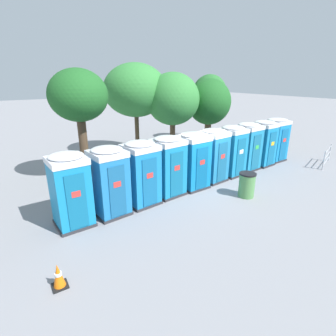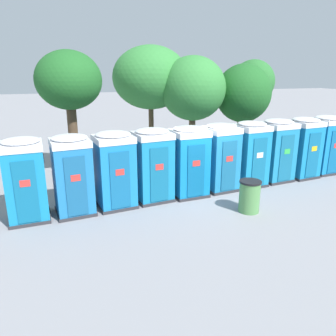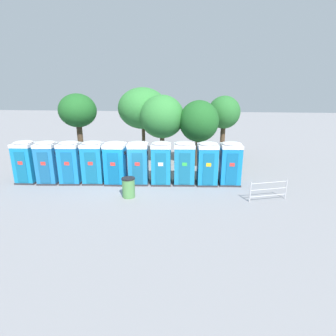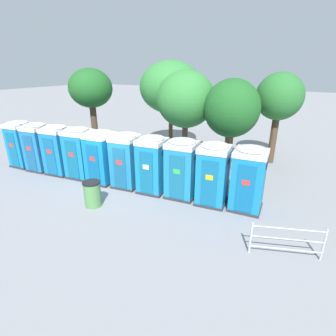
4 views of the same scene
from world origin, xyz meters
TOP-DOWN VIEW (x-y plane):
  - ground_plane at (0.00, 0.00)m, footprint 120.00×120.00m
  - portapotty_0 at (-6.06, -0.46)m, footprint 1.24×1.27m
  - portapotty_1 at (-4.71, -0.41)m, footprint 1.29×1.32m
  - portapotty_2 at (-3.37, -0.26)m, footprint 1.35×1.33m
  - portapotty_3 at (-2.02, -0.09)m, footprint 1.36×1.33m
  - portapotty_4 at (-0.67, -0.06)m, footprint 1.30×1.27m
  - portapotty_5 at (0.67, 0.12)m, footprint 1.29×1.33m
  - portapotty_6 at (2.01, 0.22)m, footprint 1.26×1.30m
  - portapotty_7 at (3.35, 0.39)m, footprint 1.34×1.31m
  - portapotty_8 at (4.71, 0.45)m, footprint 1.29×1.31m
  - portapotty_9 at (6.04, 0.63)m, footprint 1.28×1.27m
  - street_tree_0 at (6.05, 6.74)m, footprint 2.50×2.50m
  - street_tree_1 at (-0.31, 6.27)m, footprint 3.90×3.90m
  - street_tree_2 at (-4.45, 3.58)m, footprint 2.64×2.64m
  - street_tree_3 at (4.12, 4.54)m, footprint 2.83×2.83m
  - street_tree_4 at (1.43, 4.78)m, footprint 3.24×3.24m
  - trash_can at (0.63, -2.08)m, footprint 0.70×0.70m
  - traffic_cone at (-7.09, -3.18)m, footprint 0.36×0.36m
  - event_barrier at (7.73, -1.66)m, footprint 1.95×0.72m

SIDE VIEW (x-z plane):
  - ground_plane at x=0.00m, z-range 0.00..0.00m
  - traffic_cone at x=-7.09m, z-range -0.01..0.63m
  - trash_can at x=0.63m, z-range 0.00..1.05m
  - event_barrier at x=7.73m, z-range 0.04..1.09m
  - portapotty_3 at x=-2.02m, z-range 0.01..2.55m
  - portapotty_7 at x=3.35m, z-range 0.01..2.55m
  - portapotty_4 at x=-0.67m, z-range 0.01..2.55m
  - portapotty_2 at x=-3.37m, z-range 0.01..2.55m
  - portapotty_9 at x=6.04m, z-range 0.01..2.55m
  - portapotty_8 at x=4.71m, z-range 0.01..2.55m
  - portapotty_0 at x=-6.06m, z-range 0.01..2.55m
  - portapotty_1 at x=-4.71m, z-range 0.01..2.55m
  - portapotty_6 at x=2.01m, z-range 0.01..2.55m
  - portapotty_5 at x=0.67m, z-range 0.01..2.55m
  - street_tree_3 at x=4.12m, z-range 0.86..5.60m
  - street_tree_4 at x=1.43m, z-range 0.97..6.07m
  - street_tree_0 at x=6.05m, z-range 1.19..6.20m
  - street_tree_2 at x=-4.45m, z-range 1.35..6.54m
  - street_tree_1 at x=-0.31m, z-range 1.21..6.85m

